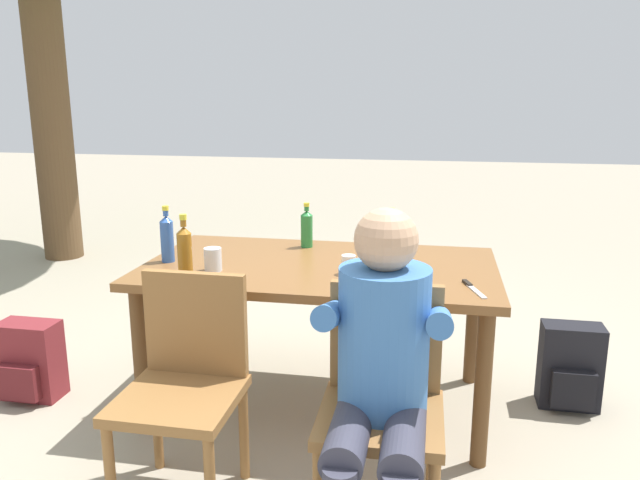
# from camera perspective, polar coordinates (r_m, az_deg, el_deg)

# --- Properties ---
(ground_plane) EXTENTS (24.00, 24.00, 0.00)m
(ground_plane) POSITION_cam_1_polar(r_m,az_deg,el_deg) (3.29, 0.00, -14.79)
(ground_plane) COLOR gray
(dining_table) EXTENTS (1.69, 0.96, 0.74)m
(dining_table) POSITION_cam_1_polar(r_m,az_deg,el_deg) (3.03, 0.00, -3.77)
(dining_table) COLOR brown
(dining_table) RESTS_ON ground_plane
(chair_near_right) EXTENTS (0.45, 0.45, 0.87)m
(chair_near_right) POSITION_cam_1_polar(r_m,az_deg,el_deg) (2.33, 5.78, -13.84)
(chair_near_right) COLOR olive
(chair_near_right) RESTS_ON ground_plane
(chair_near_left) EXTENTS (0.44, 0.44, 0.87)m
(chair_near_left) POSITION_cam_1_polar(r_m,az_deg,el_deg) (2.50, -12.25, -12.12)
(chair_near_left) COLOR olive
(chair_near_left) RESTS_ON ground_plane
(person_in_white_shirt) EXTENTS (0.47, 0.61, 1.18)m
(person_in_white_shirt) POSITION_cam_1_polar(r_m,az_deg,el_deg) (2.16, 5.66, -11.21)
(person_in_white_shirt) COLOR #3D70B2
(person_in_white_shirt) RESTS_ON ground_plane
(bottle_olive) EXTENTS (0.06, 0.06, 0.27)m
(bottle_olive) POSITION_cam_1_polar(r_m,az_deg,el_deg) (2.87, 7.43, -0.75)
(bottle_olive) COLOR #566623
(bottle_olive) RESTS_ON dining_table
(bottle_clear) EXTENTS (0.06, 0.06, 0.26)m
(bottle_clear) POSITION_cam_1_polar(r_m,az_deg,el_deg) (3.07, 6.54, 0.20)
(bottle_clear) COLOR white
(bottle_clear) RESTS_ON dining_table
(bottle_green) EXTENTS (0.06, 0.06, 0.24)m
(bottle_green) POSITION_cam_1_polar(r_m,az_deg,el_deg) (3.32, -1.23, 1.11)
(bottle_green) COLOR #287A38
(bottle_green) RESTS_ON dining_table
(bottle_amber) EXTENTS (0.06, 0.06, 0.30)m
(bottle_amber) POSITION_cam_1_polar(r_m,az_deg,el_deg) (2.76, -12.35, -1.17)
(bottle_amber) COLOR #996019
(bottle_amber) RESTS_ON dining_table
(bottle_blue) EXTENTS (0.06, 0.06, 0.28)m
(bottle_blue) POSITION_cam_1_polar(r_m,az_deg,el_deg) (3.11, -13.91, 0.20)
(bottle_blue) COLOR #2D56A3
(bottle_blue) RESTS_ON dining_table
(cup_white) EXTENTS (0.06, 0.06, 0.09)m
(cup_white) POSITION_cam_1_polar(r_m,az_deg,el_deg) (2.83, 2.64, -2.28)
(cup_white) COLOR white
(cup_white) RESTS_ON dining_table
(cup_glass) EXTENTS (0.08, 0.08, 0.11)m
(cup_glass) POSITION_cam_1_polar(r_m,az_deg,el_deg) (2.92, -9.83, -1.78)
(cup_glass) COLOR silver
(cup_glass) RESTS_ON dining_table
(table_knife) EXTENTS (0.09, 0.24, 0.01)m
(table_knife) POSITION_cam_1_polar(r_m,az_deg,el_deg) (2.71, 13.85, -4.29)
(table_knife) COLOR silver
(table_knife) RESTS_ON dining_table
(backpack_by_near_side) EXTENTS (0.31, 0.23, 0.41)m
(backpack_by_near_side) POSITION_cam_1_polar(r_m,az_deg,el_deg) (3.59, -25.18, -10.13)
(backpack_by_near_side) COLOR maroon
(backpack_by_near_side) RESTS_ON ground_plane
(backpack_by_far_side) EXTENTS (0.29, 0.22, 0.43)m
(backpack_by_far_side) POSITION_cam_1_polar(r_m,az_deg,el_deg) (3.41, 22.06, -10.88)
(backpack_by_far_side) COLOR black
(backpack_by_far_side) RESTS_ON ground_plane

